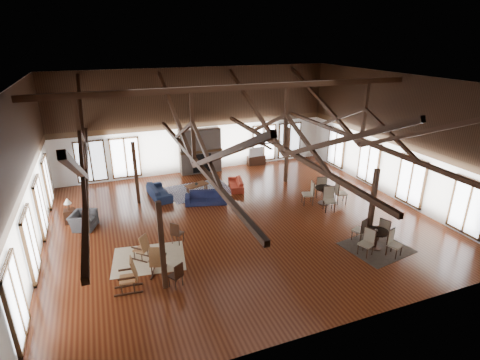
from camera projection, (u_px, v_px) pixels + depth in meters
name	position (u px, v px, depth m)	size (l,w,h in m)	color
floor	(241.00, 220.00, 16.53)	(16.00, 16.00, 0.00)	#5B2813
ceiling	(241.00, 81.00, 14.35)	(16.00, 14.00, 0.02)	black
wall_back	(198.00, 121.00, 21.53)	(16.00, 0.02, 6.00)	silver
wall_front	(342.00, 234.00, 9.35)	(16.00, 0.02, 6.00)	silver
wall_left	(23.00, 181.00, 12.77)	(0.02, 14.00, 6.00)	silver
wall_right	(395.00, 137.00, 18.11)	(0.02, 14.00, 6.00)	silver
roof_truss	(241.00, 131.00, 15.07)	(15.60, 14.07, 3.14)	black
post_grid	(241.00, 188.00, 15.98)	(8.16, 7.16, 3.05)	black
fireplace	(200.00, 151.00, 21.86)	(2.50, 0.69, 2.60)	#716156
ceiling_fan	(263.00, 143.00, 14.47)	(1.60, 1.60, 0.75)	black
sofa_navy_front	(206.00, 198.00, 18.08)	(2.00, 0.78, 0.58)	#15193A
sofa_navy_left	(159.00, 192.00, 18.76)	(0.81, 2.07, 0.60)	#151E3A
sofa_orange	(236.00, 184.00, 19.87)	(0.66, 1.69, 0.49)	#B63723
coffee_table	(197.00, 185.00, 19.33)	(1.26, 0.91, 0.44)	brown
vase	(196.00, 183.00, 19.19)	(0.16, 0.16, 0.17)	#B2B2B2
armchair	(83.00, 220.00, 15.76)	(0.91, 1.05, 0.68)	#2E2E30
side_table_lamp	(70.00, 213.00, 16.17)	(0.45, 0.45, 1.16)	black
rocking_chair_a	(143.00, 248.00, 13.51)	(0.83, 0.81, 0.98)	olive
rocking_chair_b	(157.00, 261.00, 12.61)	(0.70, 0.95, 1.10)	olive
rocking_chair_c	(130.00, 276.00, 11.82)	(0.93, 0.56, 1.14)	olive
side_chair_a	(176.00, 232.00, 14.45)	(0.56, 0.56, 0.93)	black
side_chair_b	(177.00, 274.00, 11.96)	(0.52, 0.52, 0.89)	black
cafe_table_near	(377.00, 236.00, 14.20)	(1.98, 1.98, 1.02)	black
cafe_table_far	(325.00, 193.00, 17.96)	(2.22, 2.22, 1.13)	black
cup_near	(376.00, 230.00, 14.06)	(0.11, 0.11, 0.09)	#B2B2B2
cup_far	(326.00, 187.00, 17.82)	(0.13, 0.13, 0.11)	#B2B2B2
tv_console	(256.00, 160.00, 23.51)	(1.12, 0.42, 0.56)	black
television	(256.00, 152.00, 23.28)	(1.01, 0.13, 0.58)	#B2B2B2
rug_tan	(149.00, 259.00, 13.67)	(2.56, 2.01, 0.01)	#C5AD89
rug_navy	(199.00, 190.00, 19.67)	(3.15, 2.36, 0.01)	#191844
rug_dark	(376.00, 247.00, 14.39)	(2.24, 2.03, 0.01)	black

